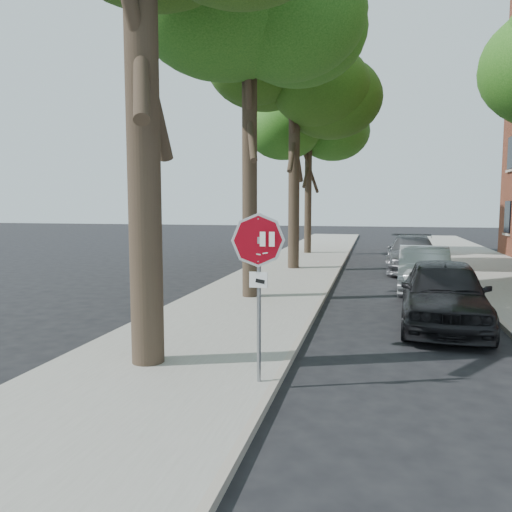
{
  "coord_description": "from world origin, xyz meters",
  "views": [
    {
      "loc": [
        0.99,
        -7.31,
        2.85
      ],
      "look_at": [
        -0.81,
        0.25,
        2.05
      ],
      "focal_mm": 35.0,
      "sensor_mm": 36.0,
      "label": 1
    }
  ],
  "objects_px": {
    "tree_far": "(309,126)",
    "car_a": "(444,293)",
    "tree_mid_a": "(250,38)",
    "car_c": "(412,254)",
    "stop_sign": "(259,265)",
    "tree_mid_b": "(295,82)",
    "car_b": "(424,269)"
  },
  "relations": [
    {
      "from": "tree_far",
      "to": "car_b",
      "type": "relative_size",
      "value": 2.08
    },
    {
      "from": "car_b",
      "to": "car_c",
      "type": "xyz_separation_m",
      "value": [
        0.0,
        5.17,
        0.02
      ]
    },
    {
      "from": "car_a",
      "to": "car_b",
      "type": "relative_size",
      "value": 1.05
    },
    {
      "from": "tree_mid_b",
      "to": "car_b",
      "type": "height_order",
      "value": "tree_mid_b"
    },
    {
      "from": "tree_mid_a",
      "to": "car_a",
      "type": "distance_m",
      "value": 8.87
    },
    {
      "from": "tree_far",
      "to": "car_c",
      "type": "height_order",
      "value": "tree_far"
    },
    {
      "from": "tree_mid_b",
      "to": "car_a",
      "type": "distance_m",
      "value": 12.77
    },
    {
      "from": "tree_far",
      "to": "car_a",
      "type": "relative_size",
      "value": 1.98
    },
    {
      "from": "tree_far",
      "to": "car_c",
      "type": "bearing_deg",
      "value": -49.38
    },
    {
      "from": "tree_mid_a",
      "to": "car_b",
      "type": "height_order",
      "value": "tree_mid_a"
    },
    {
      "from": "stop_sign",
      "to": "tree_mid_a",
      "type": "height_order",
      "value": "tree_mid_a"
    },
    {
      "from": "tree_mid_b",
      "to": "car_b",
      "type": "relative_size",
      "value": 2.31
    },
    {
      "from": "stop_sign",
      "to": "car_a",
      "type": "relative_size",
      "value": 0.56
    },
    {
      "from": "tree_mid_a",
      "to": "tree_far",
      "type": "relative_size",
      "value": 1.06
    },
    {
      "from": "car_a",
      "to": "tree_mid_b",
      "type": "bearing_deg",
      "value": 122.04
    },
    {
      "from": "tree_mid_b",
      "to": "car_a",
      "type": "relative_size",
      "value": 2.2
    },
    {
      "from": "tree_mid_a",
      "to": "car_c",
      "type": "relative_size",
      "value": 1.87
    },
    {
      "from": "stop_sign",
      "to": "tree_mid_b",
      "type": "relative_size",
      "value": 0.25
    },
    {
      "from": "tree_mid_a",
      "to": "car_a",
      "type": "bearing_deg",
      "value": -23.44
    },
    {
      "from": "stop_sign",
      "to": "car_b",
      "type": "distance_m",
      "value": 10.38
    },
    {
      "from": "tree_far",
      "to": "car_a",
      "type": "bearing_deg",
      "value": -71.88
    },
    {
      "from": "tree_mid_a",
      "to": "tree_mid_b",
      "type": "height_order",
      "value": "tree_mid_b"
    },
    {
      "from": "stop_sign",
      "to": "tree_far",
      "type": "distance_m",
      "value": 21.88
    },
    {
      "from": "tree_far",
      "to": "car_a",
      "type": "distance_m",
      "value": 18.27
    },
    {
      "from": "tree_mid_b",
      "to": "car_c",
      "type": "bearing_deg",
      "value": 8.87
    },
    {
      "from": "stop_sign",
      "to": "tree_mid_b",
      "type": "xyz_separation_m",
      "value": [
        -1.72,
        14.15,
        6.05
      ]
    },
    {
      "from": "tree_mid_a",
      "to": "car_c",
      "type": "distance_m",
      "value": 11.61
    },
    {
      "from": "tree_mid_a",
      "to": "car_a",
      "type": "relative_size",
      "value": 2.09
    },
    {
      "from": "car_a",
      "to": "car_c",
      "type": "height_order",
      "value": "car_a"
    },
    {
      "from": "car_b",
      "to": "car_c",
      "type": "bearing_deg",
      "value": 93.68
    },
    {
      "from": "tree_mid_a",
      "to": "tree_mid_b",
      "type": "xyz_separation_m",
      "value": [
        0.2,
        7.01,
        0.39
      ]
    },
    {
      "from": "tree_mid_b",
      "to": "tree_mid_a",
      "type": "bearing_deg",
      "value": -91.63
    }
  ]
}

